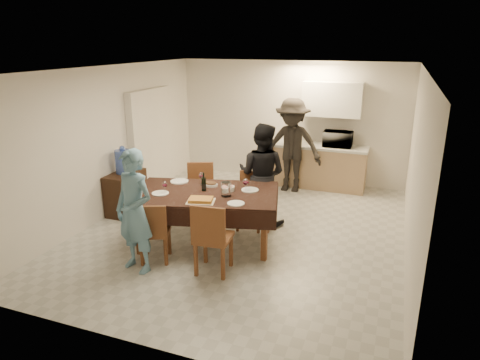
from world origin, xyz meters
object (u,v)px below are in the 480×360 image
at_px(water_jug, 123,162).
at_px(person_kitchen, 292,146).
at_px(water_pitcher, 226,189).
at_px(microwave, 338,139).
at_px(savoury_tart, 201,200).
at_px(console, 126,193).
at_px(person_near, 134,212).
at_px(dining_table, 206,194).
at_px(person_far, 262,174).
at_px(wine_bottle, 204,182).

relative_size(water_jug, person_kitchen, 0.22).
distance_m(water_pitcher, microwave, 3.53).
relative_size(savoury_tart, microwave, 0.67).
bearing_deg(person_kitchen, water_pitcher, -95.40).
xyz_separation_m(console, water_pitcher, (2.24, -0.69, 0.57)).
height_order(console, person_near, person_near).
distance_m(dining_table, person_kitchen, 2.91).
bearing_deg(microwave, person_kitchen, 27.74).
relative_size(water_jug, microwave, 0.73).
relative_size(microwave, person_kitchen, 0.30).
height_order(water_jug, person_kitchen, person_kitchen).
bearing_deg(person_far, console, 13.44).
height_order(savoury_tart, person_kitchen, person_kitchen).
bearing_deg(wine_bottle, microwave, 64.75).
distance_m(microwave, person_kitchen, 0.97).
relative_size(dining_table, water_pitcher, 11.13).
relative_size(dining_table, person_near, 1.41).
distance_m(person_near, person_far, 2.37).
distance_m(person_near, person_kitchen, 4.07).
xyz_separation_m(console, savoury_tart, (1.99, -1.02, 0.48)).
distance_m(water_jug, person_kitchen, 3.34).
xyz_separation_m(microwave, person_far, (-0.93, -2.24, -0.21)).
xyz_separation_m(water_jug, savoury_tart, (1.99, -1.02, -0.10)).
relative_size(console, microwave, 1.41).
bearing_deg(person_far, person_kitchen, -88.55).
bearing_deg(water_jug, console, -90.00).
bearing_deg(water_jug, microwave, 38.26).
distance_m(dining_table, water_pitcher, 0.38).
bearing_deg(wine_bottle, water_jug, 162.33).
distance_m(savoury_tart, microwave, 3.93).
distance_m(water_pitcher, person_near, 1.35).
relative_size(person_far, person_kitchen, 0.90).
distance_m(console, wine_bottle, 2.02).
bearing_deg(person_kitchen, person_near, -106.78).
xyz_separation_m(water_jug, person_kitchen, (2.51, 2.21, 0.00)).
bearing_deg(microwave, savoury_tart, 69.41).
distance_m(console, savoury_tart, 2.29).
bearing_deg(water_jug, person_far, 9.64).
height_order(console, microwave, microwave).
relative_size(dining_table, console, 2.94).
distance_m(console, water_pitcher, 2.41).
bearing_deg(console, water_jug, 90.00).
xyz_separation_m(console, water_jug, (0.00, 0.00, 0.58)).
relative_size(dining_table, water_jug, 5.70).
xyz_separation_m(savoury_tart, person_kitchen, (0.52, 3.22, 0.10)).
bearing_deg(savoury_tart, wine_bottle, 109.23).
bearing_deg(person_kitchen, wine_bottle, -103.56).
xyz_separation_m(dining_table, person_near, (-0.55, -1.05, 0.05)).
height_order(console, water_pitcher, water_pitcher).
bearing_deg(console, savoury_tart, -27.06).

